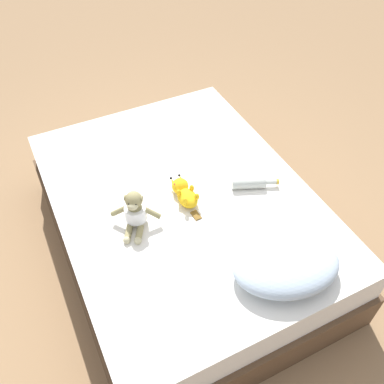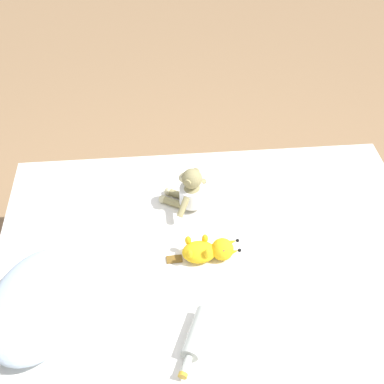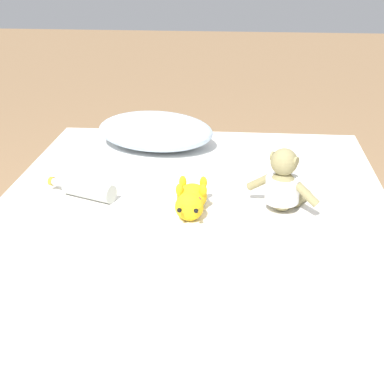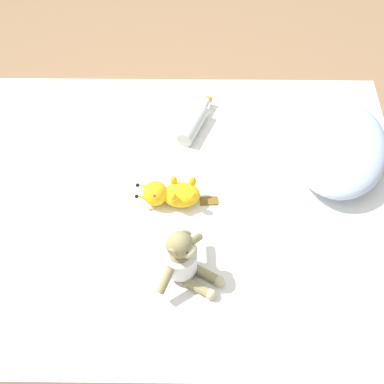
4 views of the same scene
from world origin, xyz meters
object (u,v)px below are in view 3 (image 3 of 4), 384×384
Objects in this scene: bed at (190,279)px; plush_monkey at (284,184)px; pillow at (155,131)px; glass_bottle at (87,189)px; plush_yellow_creature at (191,200)px.

bed is 0.49m from plush_monkey.
plush_monkey reaches higher than pillow.
glass_bottle reaches higher than bed.
plush_monkey reaches higher than glass_bottle.
glass_bottle is at bearing 167.16° from plush_yellow_creature.
plush_monkey is at bearing 14.78° from bed.
pillow is 0.63m from glass_bottle.
bed is 6.18× the size of plush_yellow_creature.
bed is at bearing -165.22° from plush_monkey.
plush_monkey is (0.33, 0.09, 0.36)m from bed.
plush_yellow_creature reaches higher than bed.
glass_bottle is at bearing -105.79° from pillow.
glass_bottle is (-0.17, -0.60, -0.04)m from pillow.
plush_monkey is 0.34m from plush_yellow_creature.
pillow reaches higher than glass_bottle.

